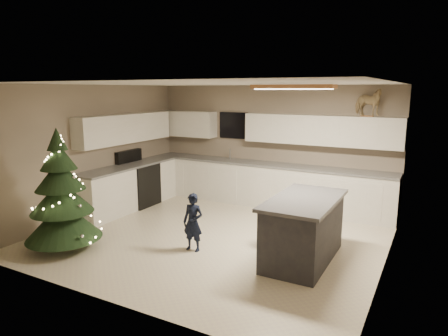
{
  "coord_description": "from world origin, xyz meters",
  "views": [
    {
      "loc": [
        3.28,
        -5.71,
        2.5
      ],
      "look_at": [
        0.0,
        0.35,
        1.15
      ],
      "focal_mm": 32.0,
      "sensor_mm": 36.0,
      "label": 1
    }
  ],
  "objects": [
    {
      "name": "cabinetry",
      "position": [
        -0.91,
        1.65,
        0.76
      ],
      "size": [
        5.5,
        3.2,
        2.0
      ],
      "color": "silver",
      "rests_on": "ground_plane"
    },
    {
      "name": "christmas_tree",
      "position": [
        -1.85,
        -1.6,
        0.8
      ],
      "size": [
        1.21,
        1.17,
        1.94
      ],
      "rotation": [
        0.0,
        0.0,
        -0.1
      ],
      "color": "#3F2816",
      "rests_on": "ground_plane"
    },
    {
      "name": "room_shell",
      "position": [
        0.02,
        0.0,
        1.75
      ],
      "size": [
        5.52,
        5.02,
        2.61
      ],
      "color": "gray",
      "rests_on": "ground_plane"
    },
    {
      "name": "bar_stool",
      "position": [
        1.05,
        0.05,
        0.5
      ],
      "size": [
        0.34,
        0.34,
        0.66
      ],
      "rotation": [
        0.0,
        0.0,
        0.14
      ],
      "color": "#98602F",
      "rests_on": "ground_plane"
    },
    {
      "name": "island",
      "position": [
        1.64,
        -0.21,
        0.48
      ],
      "size": [
        0.9,
        1.7,
        0.95
      ],
      "color": "black",
      "rests_on": "ground_plane"
    },
    {
      "name": "ground_plane",
      "position": [
        0.0,
        0.0,
        0.0
      ],
      "size": [
        5.5,
        5.5,
        0.0
      ],
      "primitive_type": "plane",
      "color": "beige"
    },
    {
      "name": "toddler",
      "position": [
        0.01,
        -0.69,
        0.46
      ],
      "size": [
        0.35,
        0.23,
        0.92
      ],
      "primitive_type": "imported",
      "rotation": [
        0.0,
        0.0,
        0.04
      ],
      "color": "black",
      "rests_on": "ground_plane"
    },
    {
      "name": "rocking_horse",
      "position": [
        2.03,
        2.33,
        2.27
      ],
      "size": [
        0.66,
        0.48,
        0.53
      ],
      "rotation": [
        0.0,
        0.0,
        1.17
      ],
      "color": "#98602F",
      "rests_on": "cabinetry"
    }
  ]
}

